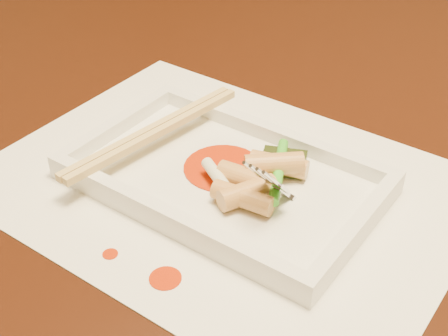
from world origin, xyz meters
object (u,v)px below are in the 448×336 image
Objects in this scene: placemat at (224,185)px; fork at (313,120)px; plate_base at (224,181)px; chopstick_a at (150,130)px; table at (362,199)px.

placemat is 2.86× the size of fork.
fork reaches higher than plate_base.
fork is at bearing 6.75° from chopstick_a.
chopstick_a is at bearing -129.19° from table.
chopstick_a is (-0.08, 0.00, 0.03)m from placemat.
table is 0.24m from fork.
chopstick_a is at bearing 180.00° from placemat.
table is 0.21m from plate_base.
plate_base reaches higher than table.
table is 3.50× the size of placemat.
fork is (0.07, 0.02, 0.08)m from plate_base.
chopstick_a is 1.42× the size of fork.
placemat is at bearing 0.00° from plate_base.
fork is at bearing 14.42° from plate_base.
chopstick_a is at bearing -173.25° from fork.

